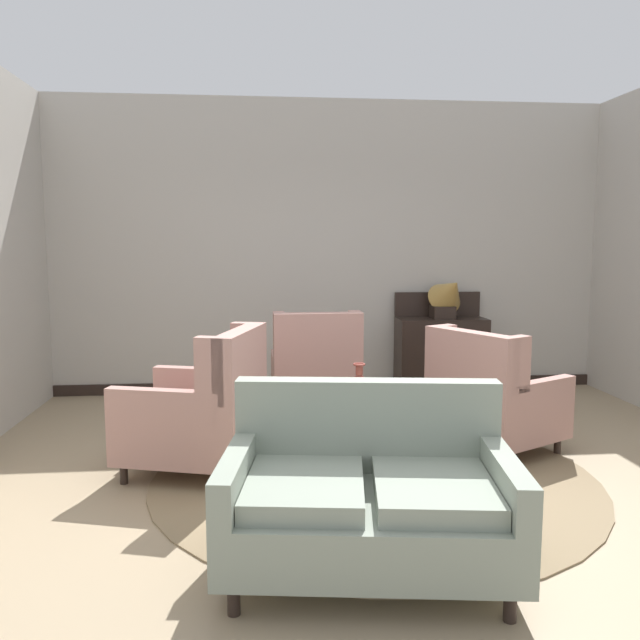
% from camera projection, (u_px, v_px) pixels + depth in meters
% --- Properties ---
extents(ground, '(8.63, 8.63, 0.00)m').
position_uv_depth(ground, '(382.00, 494.00, 4.25)').
color(ground, '#9E896B').
extents(wall_back, '(6.33, 0.08, 3.21)m').
position_uv_depth(wall_back, '(331.00, 248.00, 7.07)').
color(wall_back, '#BCB7AD').
rests_on(wall_back, ground).
extents(baseboard_back, '(6.17, 0.03, 0.12)m').
position_uv_depth(baseboard_back, '(331.00, 385.00, 7.20)').
color(baseboard_back, black).
rests_on(baseboard_back, ground).
extents(area_rug, '(3.15, 3.15, 0.01)m').
position_uv_depth(area_rug, '(374.00, 476.00, 4.54)').
color(area_rug, '#847051').
rests_on(area_rug, ground).
extents(coffee_table, '(0.79, 0.79, 0.44)m').
position_uv_depth(coffee_table, '(356.00, 425.00, 4.61)').
color(coffee_table, black).
rests_on(coffee_table, ground).
extents(porcelain_vase, '(0.14, 0.14, 0.36)m').
position_uv_depth(porcelain_vase, '(359.00, 391.00, 4.60)').
color(porcelain_vase, brown).
rests_on(porcelain_vase, coffee_table).
extents(settee, '(1.54, 1.08, 0.93)m').
position_uv_depth(settee, '(368.00, 497.00, 3.22)').
color(settee, gray).
rests_on(settee, ground).
extents(armchair_foreground_right, '(1.11, 1.12, 1.00)m').
position_uv_depth(armchair_foreground_right, '(491.00, 400.00, 5.05)').
color(armchair_foreground_right, tan).
rests_on(armchair_foreground_right, ground).
extents(armchair_back_corner, '(0.79, 0.82, 1.06)m').
position_uv_depth(armchair_back_corner, '(316.00, 376.00, 5.84)').
color(armchair_back_corner, tan).
rests_on(armchair_back_corner, ground).
extents(armchair_beside_settee, '(1.11, 1.07, 1.06)m').
position_uv_depth(armchair_beside_settee, '(203.00, 412.00, 4.62)').
color(armchair_beside_settee, tan).
rests_on(armchair_beside_settee, ground).
extents(side_table, '(0.54, 0.54, 0.73)m').
position_uv_depth(side_table, '(488.00, 377.00, 5.85)').
color(side_table, black).
rests_on(side_table, ground).
extents(sideboard, '(0.97, 0.41, 1.11)m').
position_uv_depth(sideboard, '(441.00, 350.00, 7.03)').
color(sideboard, black).
rests_on(sideboard, ground).
extents(gramophone, '(0.47, 0.56, 0.56)m').
position_uv_depth(gramophone, '(449.00, 294.00, 6.87)').
color(gramophone, black).
rests_on(gramophone, sideboard).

